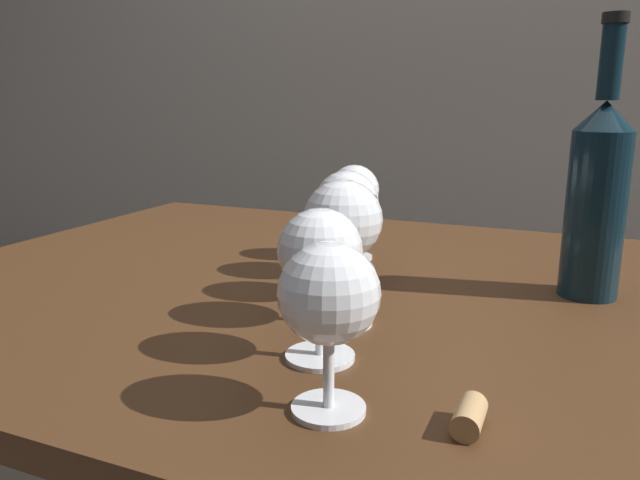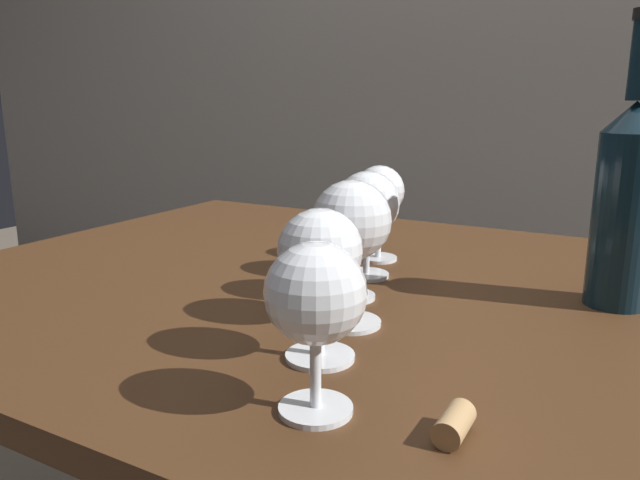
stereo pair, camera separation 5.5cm
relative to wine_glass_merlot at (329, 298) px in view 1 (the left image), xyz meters
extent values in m
cube|color=#472B16|center=(-0.10, 0.32, -0.11)|extent=(1.21, 0.88, 0.03)
cylinder|color=#472B16|center=(-0.64, 0.69, -0.48)|extent=(0.06, 0.06, 0.72)
cylinder|color=white|center=(0.00, 0.00, -0.09)|extent=(0.06, 0.06, 0.00)
cylinder|color=white|center=(0.00, 0.00, -0.06)|extent=(0.01, 0.01, 0.07)
sphere|color=white|center=(0.00, 0.00, 0.00)|extent=(0.08, 0.08, 0.08)
ellipsoid|color=maroon|center=(0.00, 0.00, 0.00)|extent=(0.07, 0.07, 0.02)
cylinder|color=white|center=(-0.05, 0.09, -0.09)|extent=(0.07, 0.07, 0.00)
cylinder|color=white|center=(-0.05, 0.09, -0.05)|extent=(0.01, 0.01, 0.08)
sphere|color=white|center=(-0.05, 0.09, 0.01)|extent=(0.08, 0.08, 0.08)
ellipsoid|color=pink|center=(-0.05, 0.09, 0.01)|extent=(0.07, 0.07, 0.04)
cylinder|color=white|center=(-0.06, 0.18, -0.09)|extent=(0.07, 0.07, 0.00)
cylinder|color=white|center=(-0.06, 0.18, -0.05)|extent=(0.01, 0.01, 0.08)
sphere|color=white|center=(-0.06, 0.18, 0.02)|extent=(0.08, 0.08, 0.08)
cylinder|color=white|center=(-0.10, 0.26, -0.09)|extent=(0.06, 0.06, 0.00)
cylinder|color=white|center=(-0.10, 0.26, -0.06)|extent=(0.01, 0.01, 0.06)
sphere|color=white|center=(-0.10, 0.26, 0.00)|extent=(0.08, 0.08, 0.08)
ellipsoid|color=#470A16|center=(-0.10, 0.26, 0.00)|extent=(0.07, 0.07, 0.03)
cylinder|color=white|center=(-0.12, 0.35, -0.09)|extent=(0.06, 0.06, 0.00)
cylinder|color=white|center=(-0.12, 0.35, -0.05)|extent=(0.01, 0.01, 0.07)
sphere|color=white|center=(-0.12, 0.35, 0.01)|extent=(0.09, 0.09, 0.09)
ellipsoid|color=maroon|center=(-0.12, 0.35, 0.01)|extent=(0.08, 0.08, 0.04)
cylinder|color=white|center=(-0.14, 0.44, -0.09)|extent=(0.06, 0.06, 0.00)
cylinder|color=white|center=(-0.14, 0.44, -0.05)|extent=(0.01, 0.01, 0.08)
sphere|color=white|center=(-0.14, 0.44, 0.01)|extent=(0.07, 0.07, 0.07)
ellipsoid|color=#380711|center=(-0.14, 0.44, 0.01)|extent=(0.07, 0.07, 0.03)
cylinder|color=#0F232D|center=(0.19, 0.39, 0.01)|extent=(0.07, 0.07, 0.20)
cone|color=#0F232D|center=(0.19, 0.39, 0.13)|extent=(0.07, 0.07, 0.03)
cylinder|color=#0F232D|center=(0.19, 0.39, 0.19)|extent=(0.03, 0.03, 0.08)
cylinder|color=black|center=(0.19, 0.39, 0.23)|extent=(0.03, 0.03, 0.01)
cylinder|color=tan|center=(0.11, 0.02, -0.08)|extent=(0.02, 0.04, 0.02)
camera|label=1|loc=(0.16, -0.40, 0.15)|focal=34.03mm
camera|label=2|loc=(0.21, -0.38, 0.15)|focal=34.03mm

